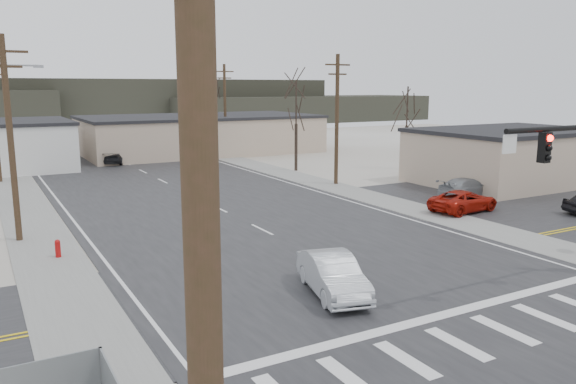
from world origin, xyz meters
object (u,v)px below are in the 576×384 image
fire_hydrant (58,249)px  car_far_a (116,157)px  car_far_b (64,137)px  car_parked_silver (467,188)px  car_parked_red (464,201)px  sedan_crossing (333,275)px

fire_hydrant → car_far_a: (9.27, 30.48, 0.25)m
car_far_b → car_far_a: bearing=-64.1°
fire_hydrant → car_parked_silver: size_ratio=0.19×
fire_hydrant → car_parked_silver: 26.63m
car_parked_silver → fire_hydrant: bearing=88.8°
car_far_b → car_parked_red: car_far_b is taller
sedan_crossing → car_parked_silver: size_ratio=0.97×
fire_hydrant → car_far_a: car_far_a is taller
car_parked_silver → car_far_a: bearing=26.9°
sedan_crossing → car_parked_red: sedan_crossing is taller
car_parked_red → car_parked_silver: car_parked_silver is taller
car_parked_red → car_parked_silver: size_ratio=1.02×
car_far_a → fire_hydrant: bearing=97.1°
sedan_crossing → car_far_a: (1.05, 40.23, -0.08)m
car_far_b → fire_hydrant: bearing=-74.8°
car_far_a → car_parked_red: size_ratio=0.96×
sedan_crossing → car_parked_silver: sedan_crossing is taller
sedan_crossing → car_far_a: bearing=103.0°
car_far_b → car_parked_silver: car_far_b is taller
sedan_crossing → car_far_a: size_ratio=0.99×
car_far_a → car_parked_silver: (17.33, -29.38, 0.00)m
car_far_b → car_parked_red: size_ratio=0.89×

